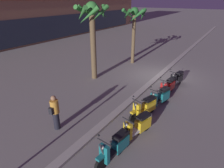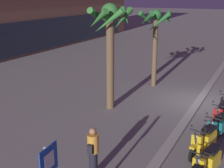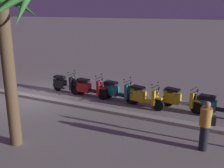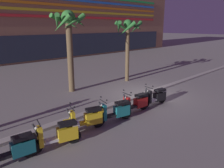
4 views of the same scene
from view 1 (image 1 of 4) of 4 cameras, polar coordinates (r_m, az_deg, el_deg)
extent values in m
plane|color=gray|center=(14.01, 13.69, 2.28)|extent=(200.00, 200.00, 0.00)
cube|color=#ADA89E|center=(13.98, 13.84, 2.48)|extent=(60.00, 0.36, 0.12)
cube|color=#283342|center=(25.62, -19.76, 15.00)|extent=(41.11, 0.12, 2.80)
cylinder|color=black|center=(6.57, -3.30, -22.58)|extent=(0.53, 0.15, 0.52)
cylinder|color=black|center=(7.27, 3.50, -17.04)|extent=(0.53, 0.15, 0.52)
cube|color=black|center=(6.83, 0.05, -19.56)|extent=(0.63, 0.34, 0.08)
cube|color=#197075|center=(7.03, 2.44, -17.03)|extent=(0.71, 0.39, 0.42)
cube|color=black|center=(6.83, 2.59, -14.80)|extent=(0.63, 0.36, 0.12)
cube|color=#197075|center=(6.46, -2.23, -19.92)|extent=(0.17, 0.35, 0.66)
cube|color=#197075|center=(6.36, -3.37, -20.78)|extent=(0.33, 0.19, 0.08)
cylinder|color=#333338|center=(6.31, -2.76, -19.33)|extent=(0.29, 0.10, 0.69)
cylinder|color=black|center=(6.14, -2.31, -16.77)|extent=(0.10, 0.56, 0.04)
sphere|color=white|center=(6.18, -2.92, -18.21)|extent=(0.12, 0.12, 0.12)
cube|color=black|center=(7.07, 3.97, -14.30)|extent=(0.26, 0.22, 0.16)
sphere|color=black|center=(5.96, -0.37, -16.75)|extent=(0.07, 0.07, 0.07)
sphere|color=black|center=(6.20, -3.94, -14.90)|extent=(0.07, 0.07, 0.07)
cylinder|color=black|center=(7.42, 3.62, -16.02)|extent=(0.53, 0.22, 0.52)
cylinder|color=black|center=(8.23, 10.02, -11.86)|extent=(0.53, 0.22, 0.52)
cube|color=silver|center=(7.74, 6.79, -13.67)|extent=(0.65, 0.42, 0.08)
cube|color=gold|center=(7.98, 9.13, -11.48)|extent=(0.74, 0.48, 0.45)
cube|color=black|center=(7.79, 9.39, -9.27)|extent=(0.66, 0.44, 0.12)
cube|color=gold|center=(7.35, 4.68, -13.66)|extent=(0.22, 0.36, 0.66)
cube|color=gold|center=(7.24, 3.68, -14.27)|extent=(0.35, 0.23, 0.08)
cylinder|color=#333338|center=(7.21, 4.28, -12.99)|extent=(0.29, 0.14, 0.69)
cylinder|color=black|center=(7.07, 4.81, -10.64)|extent=(0.18, 0.55, 0.04)
sphere|color=white|center=(7.09, 4.21, -11.89)|extent=(0.12, 0.12, 0.12)
cube|color=silver|center=(8.03, 10.60, -9.08)|extent=(0.28, 0.25, 0.16)
cylinder|color=black|center=(8.61, 6.38, -9.81)|extent=(0.53, 0.23, 0.52)
cylinder|color=black|center=(9.44, 11.54, -6.86)|extent=(0.53, 0.23, 0.52)
cube|color=gold|center=(8.95, 8.91, -8.07)|extent=(0.65, 0.43, 0.08)
cube|color=gold|center=(9.20, 10.79, -6.38)|extent=(0.74, 0.49, 0.45)
cube|color=black|center=(9.04, 11.05, -4.35)|extent=(0.66, 0.45, 0.12)
cube|color=gold|center=(8.57, 7.29, -7.74)|extent=(0.23, 0.37, 0.66)
cube|color=gold|center=(8.45, 6.47, -8.18)|extent=(0.35, 0.24, 0.08)
cylinder|color=#333338|center=(8.43, 6.98, -7.07)|extent=(0.29, 0.14, 0.69)
cylinder|color=black|center=(8.33, 7.46, -4.99)|extent=(0.19, 0.55, 0.04)
sphere|color=white|center=(8.33, 6.95, -6.06)|extent=(0.12, 0.12, 0.12)
cube|color=gold|center=(9.28, 12.07, -4.33)|extent=(0.28, 0.26, 0.16)
sphere|color=black|center=(8.15, 8.86, -4.80)|extent=(0.07, 0.07, 0.07)
sphere|color=black|center=(8.42, 6.37, -3.65)|extent=(0.07, 0.07, 0.07)
cylinder|color=black|center=(9.57, 11.48, -6.42)|extent=(0.53, 0.21, 0.52)
cylinder|color=black|center=(10.56, 15.53, -3.78)|extent=(0.53, 0.21, 0.52)
cube|color=black|center=(9.99, 13.49, -4.84)|extent=(0.65, 0.40, 0.08)
cube|color=#197075|center=(10.31, 15.00, -3.33)|extent=(0.73, 0.46, 0.44)
cube|color=black|center=(10.17, 15.28, -1.51)|extent=(0.65, 0.42, 0.12)
cube|color=#197075|center=(9.56, 12.24, -4.52)|extent=(0.21, 0.36, 0.66)
cube|color=#197075|center=(9.43, 11.63, -4.90)|extent=(0.35, 0.23, 0.08)
cylinder|color=#333338|center=(9.43, 12.05, -3.88)|extent=(0.29, 0.13, 0.69)
cylinder|color=black|center=(9.35, 12.49, -1.99)|extent=(0.16, 0.56, 0.04)
sphere|color=white|center=(9.34, 12.07, -2.95)|extent=(0.12, 0.12, 0.12)
cube|color=black|center=(10.44, 16.01, -1.53)|extent=(0.28, 0.25, 0.16)
sphere|color=black|center=(9.20, 13.86, -1.73)|extent=(0.07, 0.07, 0.07)
sphere|color=black|center=(9.43, 11.42, -0.84)|extent=(0.07, 0.07, 0.07)
cylinder|color=black|center=(10.75, 14.44, -3.14)|extent=(0.53, 0.15, 0.52)
cylinder|color=black|center=(11.85, 17.09, -0.84)|extent=(0.53, 0.15, 0.52)
cube|color=black|center=(11.23, 15.76, -1.74)|extent=(0.62, 0.34, 0.08)
cube|color=red|center=(11.60, 16.78, -0.44)|extent=(0.71, 0.38, 0.44)
cube|color=black|center=(11.48, 17.02, 1.18)|extent=(0.63, 0.36, 0.12)
cube|color=red|center=(10.78, 15.00, -1.41)|extent=(0.17, 0.35, 0.66)
cube|color=red|center=(10.63, 14.60, -1.74)|extent=(0.33, 0.19, 0.08)
cylinder|color=#333338|center=(10.65, 14.91, -0.83)|extent=(0.29, 0.10, 0.69)
cylinder|color=black|center=(10.59, 15.27, 0.88)|extent=(0.09, 0.56, 0.04)
sphere|color=white|center=(10.56, 14.96, 0.02)|extent=(0.12, 0.12, 0.12)
cube|color=black|center=(11.76, 17.49, 1.15)|extent=(0.26, 0.22, 0.16)
sphere|color=black|center=(10.48, 16.57, 1.20)|extent=(0.07, 0.07, 0.07)
sphere|color=black|center=(10.65, 14.21, 1.83)|extent=(0.07, 0.07, 0.07)
cylinder|color=black|center=(12.10, 17.12, -0.33)|extent=(0.53, 0.17, 0.52)
cylinder|color=black|center=(13.15, 19.36, 1.34)|extent=(0.53, 0.17, 0.52)
cube|color=silver|center=(12.56, 18.23, 0.72)|extent=(0.63, 0.36, 0.08)
cube|color=black|center=(12.91, 19.07, 1.67)|extent=(0.72, 0.41, 0.42)
cube|color=black|center=(12.81, 19.30, 3.09)|extent=(0.64, 0.38, 0.12)
cube|color=black|center=(12.14, 17.64, 1.18)|extent=(0.19, 0.36, 0.66)
cube|color=black|center=(11.99, 17.29, 0.93)|extent=(0.34, 0.20, 0.08)
cylinder|color=#333338|center=(12.02, 17.57, 1.73)|extent=(0.29, 0.11, 0.69)
cylinder|color=black|center=(11.98, 17.92, 3.26)|extent=(0.12, 0.56, 0.04)
sphere|color=white|center=(11.94, 17.64, 2.50)|extent=(0.12, 0.12, 0.12)
cube|color=silver|center=(13.09, 19.72, 3.00)|extent=(0.27, 0.23, 0.16)
sphere|color=black|center=(11.87, 19.08, 3.54)|extent=(0.07, 0.07, 0.07)
sphere|color=black|center=(12.04, 16.99, 4.10)|extent=(0.07, 0.07, 0.07)
cylinder|color=brown|center=(12.71, -5.56, 11.21)|extent=(0.36, 0.36, 4.47)
sphere|color=#337A33|center=(12.41, -6.00, 21.33)|extent=(0.80, 0.80, 0.80)
cone|color=#337A33|center=(12.95, -3.95, 20.52)|extent=(0.30, 1.47, 0.90)
cone|color=#337A33|center=(13.02, -7.09, 20.13)|extent=(1.38, 0.93, 1.01)
cone|color=#337A33|center=(12.76, -8.87, 20.45)|extent=(1.51, 0.54, 0.82)
cone|color=#337A33|center=(12.19, -8.87, 19.81)|extent=(0.92, 1.38, 1.00)
cone|color=#337A33|center=(11.87, -6.84, 19.46)|extent=(0.74, 1.36, 1.13)
cone|color=#337A33|center=(11.98, -3.57, 20.07)|extent=(1.46, 0.43, 0.96)
cone|color=#337A33|center=(12.39, -2.57, 20.58)|extent=(1.39, 1.07, 0.82)
cylinder|color=brown|center=(16.12, 6.35, 13.25)|extent=(0.28, 0.28, 4.11)
sphere|color=#286B2D|center=(15.87, 6.71, 20.56)|extent=(0.62, 0.62, 0.62)
cone|color=#286B2D|center=(16.45, 8.08, 20.08)|extent=(0.45, 1.49, 0.77)
cone|color=#286B2D|center=(16.33, 4.98, 19.77)|extent=(1.42, 0.69, 0.98)
cone|color=#286B2D|center=(15.66, 4.37, 19.63)|extent=(1.14, 1.24, 0.97)
cone|color=#286B2D|center=(15.33, 6.95, 19.09)|extent=(0.98, 1.24, 1.13)
cone|color=#286B2D|center=(15.73, 9.11, 19.56)|extent=(1.46, 0.58, 0.91)
cylinder|color=black|center=(8.46, -16.08, -10.33)|extent=(0.26, 0.26, 0.78)
cylinder|color=gold|center=(8.11, -16.62, -6.42)|extent=(0.34, 0.34, 0.55)
sphere|color=#9E704C|center=(7.93, -16.94, -4.03)|extent=(0.21, 0.21, 0.21)
cube|color=black|center=(8.02, -17.56, -7.62)|extent=(0.14, 0.18, 0.28)
camera|label=2|loc=(3.04, -118.58, -7.50)|focal=49.55mm
camera|label=3|loc=(13.77, -42.96, 14.04)|focal=42.79mm
camera|label=4|loc=(4.41, 80.87, -10.94)|focal=34.47mm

